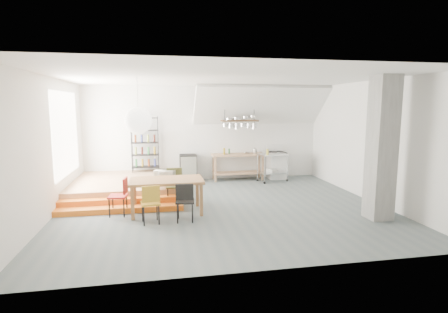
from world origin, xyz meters
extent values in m
plane|color=#576365|center=(0.00, 0.00, 0.00)|extent=(8.00, 8.00, 0.00)
cube|color=silver|center=(0.00, 3.50, 1.60)|extent=(8.00, 0.04, 3.20)
cube|color=silver|center=(-4.00, 0.00, 1.60)|extent=(0.04, 7.00, 3.20)
cube|color=silver|center=(4.00, 0.00, 1.60)|extent=(0.04, 7.00, 3.20)
cube|color=white|center=(0.00, 0.00, 3.20)|extent=(8.00, 7.00, 0.02)
cube|color=white|center=(1.80, 2.90, 2.55)|extent=(4.40, 1.44, 1.32)
cube|color=white|center=(-3.98, 1.50, 1.80)|extent=(0.02, 2.50, 2.20)
cube|color=#9F724F|center=(-2.50, 2.00, 0.20)|extent=(3.00, 3.00, 0.40)
cube|color=orange|center=(-2.50, 0.05, 0.07)|extent=(3.00, 0.35, 0.13)
cube|color=orange|center=(-2.50, 0.40, 0.13)|extent=(3.00, 0.35, 0.27)
cube|color=slate|center=(3.30, -1.50, 1.60)|extent=(0.50, 0.50, 3.20)
cube|color=#9F724F|center=(1.10, 3.15, 0.88)|extent=(1.80, 0.60, 0.06)
cube|color=#9F724F|center=(1.10, 3.15, 0.25)|extent=(1.70, 0.55, 0.04)
cube|color=#9F724F|center=(1.92, 3.37, 0.43)|extent=(0.06, 0.06, 0.86)
cube|color=#9F724F|center=(0.28, 3.37, 0.43)|extent=(0.06, 0.06, 0.86)
cube|color=#9F724F|center=(1.92, 2.93, 0.43)|extent=(0.06, 0.06, 0.86)
cube|color=#9F724F|center=(0.28, 2.93, 0.43)|extent=(0.06, 0.06, 0.86)
cube|color=white|center=(2.50, 3.15, 0.45)|extent=(0.60, 0.60, 0.90)
cube|color=black|center=(2.50, 3.15, 0.92)|extent=(0.58, 0.58, 0.03)
cube|color=white|center=(2.50, 3.43, 1.05)|extent=(0.60, 0.05, 0.25)
cylinder|color=black|center=(2.64, 3.29, 0.94)|extent=(0.18, 0.18, 0.02)
cylinder|color=black|center=(2.36, 3.29, 0.94)|extent=(0.18, 0.18, 0.02)
cylinder|color=black|center=(2.64, 3.01, 0.94)|extent=(0.18, 0.18, 0.02)
cylinder|color=black|center=(2.36, 3.01, 0.94)|extent=(0.18, 0.18, 0.02)
cube|color=#3A2817|center=(1.10, 2.95, 2.05)|extent=(1.20, 0.50, 0.05)
cylinder|color=black|center=(0.60, 2.95, 2.62)|extent=(0.02, 0.02, 1.15)
cylinder|color=black|center=(1.60, 2.95, 2.62)|extent=(0.02, 0.02, 1.15)
cylinder|color=silver|center=(0.60, 2.90, 1.91)|extent=(0.16, 0.16, 0.12)
cylinder|color=silver|center=(0.80, 2.90, 1.89)|extent=(0.20, 0.20, 0.16)
cylinder|color=silver|center=(1.00, 2.90, 1.87)|extent=(0.16, 0.16, 0.20)
cylinder|color=silver|center=(1.20, 2.90, 1.91)|extent=(0.20, 0.20, 0.12)
cylinder|color=silver|center=(1.40, 2.90, 1.89)|extent=(0.16, 0.16, 0.16)
cylinder|color=silver|center=(1.60, 2.90, 1.87)|extent=(0.20, 0.20, 0.20)
cylinder|color=black|center=(-1.58, 3.38, 1.30)|extent=(0.02, 0.02, 1.80)
cylinder|color=black|center=(-2.42, 3.38, 1.30)|extent=(0.02, 0.02, 1.80)
cylinder|color=black|center=(-1.58, 3.02, 1.30)|extent=(0.02, 0.02, 1.80)
cylinder|color=black|center=(-2.42, 3.02, 1.30)|extent=(0.02, 0.02, 1.80)
cube|color=black|center=(-2.00, 3.20, 0.55)|extent=(0.88, 0.38, 0.02)
cube|color=black|center=(-2.00, 3.20, 0.95)|extent=(0.88, 0.38, 0.02)
cube|color=black|center=(-2.00, 3.20, 1.35)|extent=(0.88, 0.38, 0.02)
cube|color=black|center=(-2.00, 3.20, 1.75)|extent=(0.88, 0.38, 0.02)
cube|color=black|center=(-2.00, 3.20, 2.15)|extent=(0.88, 0.38, 0.03)
cylinder|color=#388C43|center=(-2.00, 3.20, 0.69)|extent=(0.07, 0.07, 0.24)
cylinder|color=#A3801B|center=(-2.00, 3.20, 1.09)|extent=(0.07, 0.07, 0.24)
cylinder|color=brown|center=(-2.00, 3.20, 1.49)|extent=(0.07, 0.07, 0.24)
cube|color=#9F724F|center=(-1.40, 0.75, 0.55)|extent=(0.60, 0.40, 0.03)
cylinder|color=black|center=(-1.13, 0.92, 0.47)|extent=(0.02, 0.02, 0.13)
cylinder|color=black|center=(-1.67, 0.92, 0.47)|extent=(0.02, 0.02, 0.13)
cylinder|color=black|center=(-1.13, 0.58, 0.47)|extent=(0.02, 0.02, 0.13)
cylinder|color=black|center=(-1.67, 0.58, 0.47)|extent=(0.02, 0.02, 0.13)
sphere|color=white|center=(-2.00, -0.20, 2.20)|extent=(0.60, 0.60, 0.60)
cube|color=brown|center=(-1.40, -0.20, 0.78)|extent=(1.72, 0.97, 0.06)
cube|color=brown|center=(-0.63, 0.21, 0.38)|extent=(0.08, 0.08, 0.75)
cube|color=brown|center=(-2.17, 0.20, 0.38)|extent=(0.08, 0.08, 0.75)
cube|color=brown|center=(-0.62, -0.60, 0.38)|extent=(0.08, 0.08, 0.75)
cube|color=brown|center=(-2.17, -0.61, 0.38)|extent=(0.08, 0.08, 0.75)
cube|color=#B7891F|center=(-1.77, -0.90, 0.45)|extent=(0.44, 0.44, 0.04)
cube|color=#B7891F|center=(-1.74, -1.08, 0.69)|extent=(0.38, 0.09, 0.35)
cylinder|color=black|center=(-1.90, -1.08, 0.22)|extent=(0.03, 0.03, 0.44)
cylinder|color=black|center=(-1.59, -1.03, 0.22)|extent=(0.03, 0.03, 0.44)
cylinder|color=black|center=(-1.95, -0.76, 0.22)|extent=(0.03, 0.03, 0.44)
cylinder|color=black|center=(-1.63, -0.72, 0.22)|extent=(0.03, 0.03, 0.44)
cube|color=black|center=(-1.02, -0.89, 0.45)|extent=(0.44, 0.44, 0.04)
cube|color=black|center=(-1.04, -1.07, 0.70)|extent=(0.38, 0.08, 0.35)
cylinder|color=black|center=(-1.19, -1.04, 0.22)|extent=(0.03, 0.03, 0.44)
cylinder|color=black|center=(-0.87, -1.07, 0.22)|extent=(0.03, 0.03, 0.44)
cylinder|color=black|center=(-1.16, -0.72, 0.22)|extent=(0.03, 0.03, 0.44)
cylinder|color=black|center=(-0.84, -0.75, 0.22)|extent=(0.03, 0.03, 0.44)
cube|color=brown|center=(-1.19, 0.50, 0.48)|extent=(0.45, 0.45, 0.04)
cube|color=brown|center=(-1.17, 0.69, 0.74)|extent=(0.40, 0.07, 0.37)
cylinder|color=black|center=(-1.01, 0.66, 0.23)|extent=(0.03, 0.03, 0.47)
cylinder|color=black|center=(-1.34, 0.68, 0.23)|extent=(0.03, 0.03, 0.47)
cylinder|color=black|center=(-1.03, 0.32, 0.23)|extent=(0.03, 0.03, 0.47)
cylinder|color=black|center=(-1.36, 0.34, 0.23)|extent=(0.03, 0.03, 0.47)
cube|color=red|center=(-2.52, -0.21, 0.46)|extent=(0.45, 0.45, 0.04)
cube|color=red|center=(-2.34, -0.23, 0.71)|extent=(0.08, 0.39, 0.36)
cylinder|color=black|center=(-2.38, -0.39, 0.22)|extent=(0.03, 0.03, 0.45)
cylinder|color=black|center=(-2.34, -0.06, 0.22)|extent=(0.03, 0.03, 0.45)
cylinder|color=black|center=(-2.70, -0.35, 0.22)|extent=(0.03, 0.03, 0.45)
cylinder|color=black|center=(-2.66, -0.03, 0.22)|extent=(0.03, 0.03, 0.45)
cube|color=silver|center=(2.20, 2.70, 0.92)|extent=(1.04, 0.73, 0.04)
cube|color=silver|center=(2.20, 2.70, 0.32)|extent=(1.04, 0.73, 0.03)
cylinder|color=silver|center=(2.57, 3.03, 0.47)|extent=(0.03, 0.03, 0.90)
sphere|color=black|center=(2.57, 3.03, 0.04)|extent=(0.08, 0.08, 0.08)
cylinder|color=silver|center=(1.71, 2.82, 0.47)|extent=(0.03, 0.03, 0.90)
sphere|color=black|center=(1.71, 2.82, 0.04)|extent=(0.08, 0.08, 0.08)
cylinder|color=silver|center=(2.68, 2.58, 0.47)|extent=(0.03, 0.03, 0.90)
sphere|color=black|center=(2.68, 2.58, 0.04)|extent=(0.08, 0.08, 0.08)
cylinder|color=silver|center=(1.82, 2.37, 0.47)|extent=(0.03, 0.03, 0.90)
sphere|color=black|center=(1.82, 2.37, 0.04)|extent=(0.08, 0.08, 0.08)
cube|color=black|center=(-0.61, 3.20, 0.46)|extent=(0.54, 0.54, 0.92)
imported|color=beige|center=(-1.40, 0.75, 0.72)|extent=(0.64, 0.54, 0.30)
imported|color=silver|center=(1.41, 3.10, 0.94)|extent=(0.27, 0.27, 0.05)
camera|label=1|loc=(-1.54, -8.40, 2.53)|focal=28.00mm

